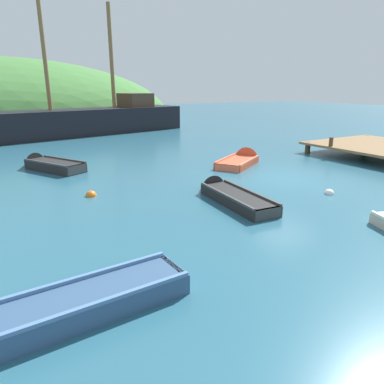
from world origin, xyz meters
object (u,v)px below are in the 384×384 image
Objects in this scene: rowboat_near_dock at (48,166)px; buoy_white at (329,194)px; rowboat_far at (242,162)px; buoy_red at (252,155)px; buoy_orange at (91,196)px; rowboat_portside at (228,196)px; rowboat_center at (60,314)px; sailing_ship at (91,124)px.

rowboat_near_dock is 10.72× the size of buoy_white.
rowboat_far reaches higher than buoy_red.
rowboat_far is 9.23× the size of buoy_orange.
buoy_white is (3.33, -1.28, -0.11)m from rowboat_portside.
rowboat_far is at bearing -141.20° from buoy_red.
rowboat_far is at bearing -144.37° from rowboat_center.
rowboat_center is at bearing -140.65° from buoy_red.
buoy_white is at bearing -108.53° from buoy_red.
sailing_ship is 4.67× the size of rowboat_center.
buoy_orange is at bearing 63.43° from sailing_ship.
buoy_orange is (0.63, -4.96, -0.14)m from rowboat_near_dock.
rowboat_portside is at bearing -33.93° from buoy_orange.
sailing_ship is at bearing 75.60° from buoy_orange.
rowboat_portside is 10.61× the size of buoy_orange.
sailing_ship is at bearing 70.64° from rowboat_far.
rowboat_center is (-1.45, -11.27, -0.02)m from rowboat_near_dock.
buoy_red is (5.22, -13.28, -0.71)m from sailing_ship.
rowboat_center is 12.53m from rowboat_far.
rowboat_center is (-6.29, -22.72, -0.59)m from sailing_ship.
rowboat_near_dock reaches higher than buoy_red.
rowboat_far reaches higher than rowboat_center.
buoy_orange is 0.89× the size of buoy_red.
sailing_ship reaches higher than buoy_red.
buoy_white is (-0.49, -5.47, -0.08)m from rowboat_far.
buoy_white is (9.19, 2.50, -0.13)m from rowboat_center.
buoy_red is at bearing 6.53° from rowboat_far.
sailing_ship is at bearing -51.16° from rowboat_near_dock.
sailing_ship is 20.45m from buoy_white.
rowboat_portside is at bearing -177.81° from rowboat_near_dock.
rowboat_portside is at bearing -134.94° from buoy_red.
rowboat_center is at bearing -172.82° from rowboat_far.
rowboat_portside is 3.57m from buoy_white.
rowboat_center is at bearing 126.52° from rowboat_portside.
rowboat_center is at bearing -108.24° from buoy_orange.
rowboat_center is 1.16× the size of rowboat_far.
buoy_white is at bearing -166.84° from rowboat_near_dock.
rowboat_far reaches higher than buoy_white.
buoy_red reaches higher than buoy_white.
buoy_white is (2.89, -20.23, -0.71)m from sailing_ship.
rowboat_center is at bearing 144.43° from rowboat_near_dock.
rowboat_portside is (4.41, -7.50, -0.04)m from rowboat_near_dock.
buoy_white is at bearing -127.37° from rowboat_far.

